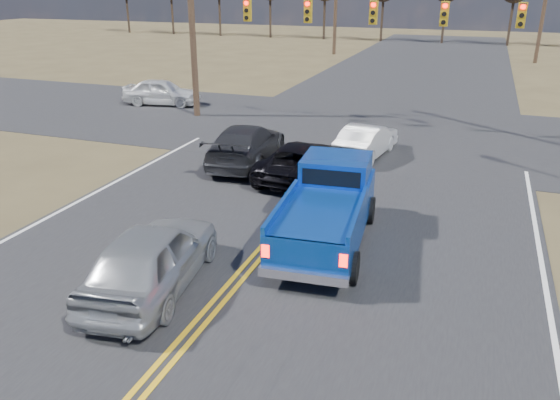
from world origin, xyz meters
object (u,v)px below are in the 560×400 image
(white_car_queue, at_px, (367,140))
(dgrey_car_queue, at_px, (246,144))
(cross_car_west, at_px, (162,92))
(pickup_truck, at_px, (327,208))
(silver_suv, at_px, (152,257))
(black_suv, at_px, (303,160))

(white_car_queue, height_order, dgrey_car_queue, dgrey_car_queue)
(cross_car_west, bearing_deg, white_car_queue, -123.17)
(white_car_queue, relative_size, cross_car_west, 0.92)
(white_car_queue, distance_m, dgrey_car_queue, 4.85)
(white_car_queue, bearing_deg, pickup_truck, 102.49)
(silver_suv, height_order, black_suv, silver_suv)
(silver_suv, xyz_separation_m, black_suv, (0.85, 8.42, -0.14))
(black_suv, xyz_separation_m, dgrey_car_queue, (-2.57, 0.91, 0.09))
(black_suv, distance_m, dgrey_car_queue, 2.73)
(white_car_queue, distance_m, cross_car_west, 14.22)
(black_suv, relative_size, white_car_queue, 1.18)
(pickup_truck, bearing_deg, black_suv, 109.88)
(dgrey_car_queue, relative_size, cross_car_west, 1.19)
(silver_suv, bearing_deg, dgrey_car_queue, -87.90)
(white_car_queue, xyz_separation_m, dgrey_car_queue, (-4.17, -2.47, 0.09))
(black_suv, bearing_deg, silver_suv, 88.66)
(white_car_queue, bearing_deg, black_suv, 72.80)
(white_car_queue, bearing_deg, dgrey_car_queue, 38.77)
(silver_suv, relative_size, white_car_queue, 1.17)
(black_suv, bearing_deg, white_car_queue, -110.89)
(pickup_truck, bearing_deg, dgrey_car_queue, 125.10)
(silver_suv, height_order, white_car_queue, silver_suv)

